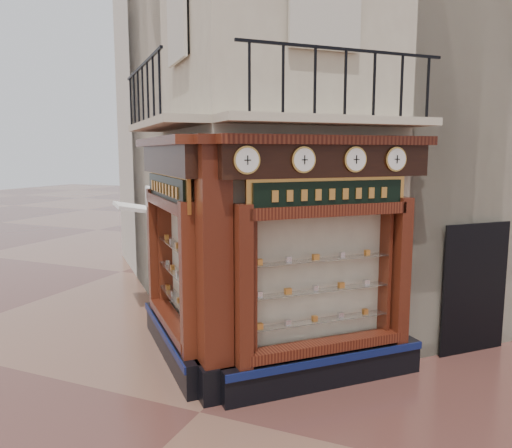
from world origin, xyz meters
The scene contains 15 objects.
ground centered at (0.00, 0.00, 0.00)m, with size 80.00×80.00×0.00m, color #522D26.
main_building centered at (0.00, 6.16, 6.00)m, with size 8.00×8.00×12.00m, color #C4B799.
neighbour_left centered at (-2.47, 8.63, 5.50)m, with size 8.00×8.00×11.00m, color beige.
neighbour_right centered at (2.47, 8.63, 5.50)m, with size 8.00×8.00×11.00m, color beige.
shopfront_left centered at (-1.41, 1.57, 1.98)m, with size 2.86×2.86×3.98m.
shopfront_right centered at (1.41, 1.57, 1.98)m, with size 2.86×2.86×3.98m.
corner_pilaster centered at (0.00, 0.50, 1.95)m, with size 0.85×0.85×3.98m.
balcony centered at (0.00, 1.49, 4.22)m, with size 5.94×2.97×1.03m.
clock_a centered at (0.55, 0.45, 3.62)m, with size 0.31×0.31×0.39m.
clock_b centered at (1.18, 1.07, 3.62)m, with size 0.31×0.31×0.38m.
clock_c centered at (1.80, 1.69, 3.62)m, with size 0.31×0.31×0.39m.
clock_d centered at (2.32, 2.22, 3.62)m, with size 0.31×0.31×0.39m.
awning centered at (-3.73, 3.52, 0.00)m, with size 1.28×0.77×0.08m, color white, non-canonical shape.
signboard_left centered at (-1.46, 1.51, 3.10)m, with size 2.18×2.18×0.58m.
signboard_right centered at (1.46, 1.51, 3.10)m, with size 1.97×1.97×0.53m.
Camera 1 is at (3.40, -5.88, 3.73)m, focal length 35.00 mm.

